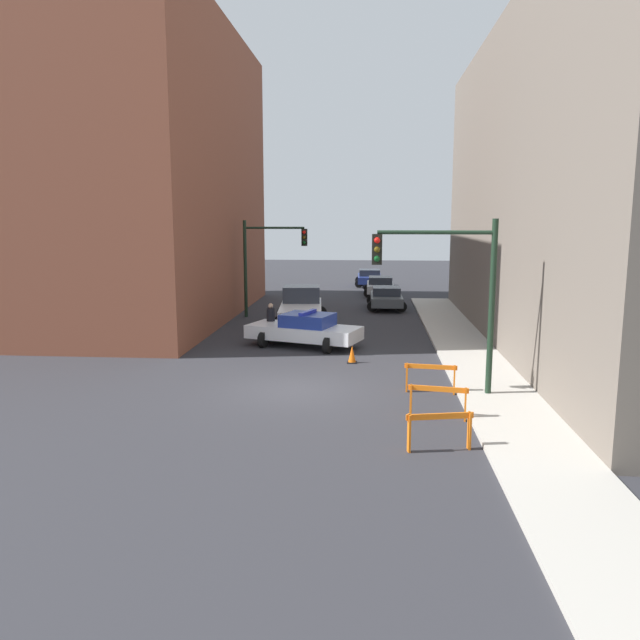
{
  "coord_description": "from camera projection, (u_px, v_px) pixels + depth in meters",
  "views": [
    {
      "loc": [
        2.32,
        -18.81,
        5.36
      ],
      "look_at": [
        0.26,
        6.48,
        1.16
      ],
      "focal_mm": 35.0,
      "sensor_mm": 36.0,
      "label": 1
    }
  ],
  "objects": [
    {
      "name": "ground_plane",
      "position": [
        295.0,
        390.0,
        19.56
      ],
      "size": [
        120.0,
        120.0,
        0.0
      ],
      "primitive_type": "plane",
      "color": "#2D2D33"
    },
    {
      "name": "parked_car_mid",
      "position": [
        380.0,
        286.0,
        43.1
      ],
      "size": [
        2.28,
        4.31,
        1.31
      ],
      "rotation": [
        0.0,
        0.0,
        0.0
      ],
      "color": "silver",
      "rests_on": "ground_plane"
    },
    {
      "name": "traffic_light_far",
      "position": [
        265.0,
        254.0,
        33.28
      ],
      "size": [
        3.44,
        0.35,
        5.2
      ],
      "color": "black",
      "rests_on": "ground_plane"
    },
    {
      "name": "parked_car_far",
      "position": [
        369.0,
        277.0,
        49.08
      ],
      "size": [
        2.33,
        4.33,
        1.31
      ],
      "rotation": [
        0.0,
        0.0,
        0.02
      ],
      "color": "navy",
      "rests_on": "ground_plane"
    },
    {
      "name": "police_car",
      "position": [
        305.0,
        330.0,
        26.01
      ],
      "size": [
        5.05,
        3.27,
        1.52
      ],
      "rotation": [
        0.0,
        0.0,
        1.24
      ],
      "color": "white",
      "rests_on": "ground_plane"
    },
    {
      "name": "traffic_cone",
      "position": [
        352.0,
        354.0,
        23.15
      ],
      "size": [
        0.36,
        0.36,
        0.66
      ],
      "color": "black",
      "rests_on": "ground_plane"
    },
    {
      "name": "parked_car_near",
      "position": [
        386.0,
        297.0,
        36.85
      ],
      "size": [
        2.31,
        4.32,
        1.31
      ],
      "rotation": [
        0.0,
        0.0,
        0.01
      ],
      "color": "#474C51",
      "rests_on": "ground_plane"
    },
    {
      "name": "building_corner_left",
      "position": [
        101.0,
        174.0,
        33.04
      ],
      "size": [
        14.0,
        20.0,
        15.22
      ],
      "color": "brown",
      "rests_on": "ground_plane"
    },
    {
      "name": "barrier_back",
      "position": [
        431.0,
        374.0,
        19.13
      ],
      "size": [
        1.59,
        0.34,
        0.9
      ],
      "rotation": [
        0.0,
        0.0,
        -0.13
      ],
      "color": "orange",
      "rests_on": "ground_plane"
    },
    {
      "name": "pedestrian_crossing",
      "position": [
        271.0,
        321.0,
        27.19
      ],
      "size": [
        0.51,
        0.51,
        1.66
      ],
      "rotation": [
        0.0,
        0.0,
        3.8
      ],
      "color": "#474C66",
      "rests_on": "ground_plane"
    },
    {
      "name": "barrier_front",
      "position": [
        440.0,
        425.0,
        14.38
      ],
      "size": [
        1.58,
        0.46,
        0.9
      ],
      "rotation": [
        0.0,
        0.0,
        0.2
      ],
      "color": "orange",
      "rests_on": "ground_plane"
    },
    {
      "name": "white_truck",
      "position": [
        301.0,
        308.0,
        31.03
      ],
      "size": [
        2.93,
        5.55,
        1.9
      ],
      "rotation": [
        0.0,
        0.0,
        0.08
      ],
      "color": "silver",
      "rests_on": "ground_plane"
    },
    {
      "name": "sidewalk_right",
      "position": [
        496.0,
        393.0,
        19.05
      ],
      "size": [
        2.4,
        44.0,
        0.12
      ],
      "color": "#B2ADA3",
      "rests_on": "ground_plane"
    },
    {
      "name": "traffic_light_near",
      "position": [
        452.0,
        280.0,
        18.34
      ],
      "size": [
        3.64,
        0.35,
        5.2
      ],
      "color": "black",
      "rests_on": "sidewalk_right"
    },
    {
      "name": "barrier_mid",
      "position": [
        438.0,
        397.0,
        16.65
      ],
      "size": [
        1.59,
        0.4,
        0.9
      ],
      "rotation": [
        0.0,
        0.0,
        -0.16
      ],
      "color": "orange",
      "rests_on": "ground_plane"
    }
  ]
}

